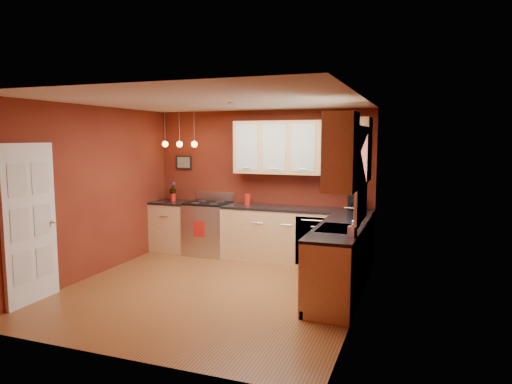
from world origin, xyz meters
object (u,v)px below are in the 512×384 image
(gas_range, at_px, (208,228))
(soap_pump, at_px, (352,229))
(coffee_maker, at_px, (354,202))
(red_canister, at_px, (247,199))
(sink, at_px, (338,230))

(gas_range, distance_m, soap_pump, 3.54)
(gas_range, relative_size, coffee_maker, 3.86)
(gas_range, bearing_deg, red_canister, 4.82)
(coffee_maker, bearing_deg, gas_range, 174.45)
(red_canister, distance_m, coffee_maker, 1.86)
(sink, bearing_deg, soap_pump, -63.57)
(gas_range, height_order, coffee_maker, coffee_maker)
(soap_pump, bearing_deg, red_canister, 135.90)
(sink, xyz_separation_m, coffee_maker, (-0.02, 1.56, 0.16))
(gas_range, relative_size, red_canister, 6.02)
(sink, bearing_deg, coffee_maker, 90.87)
(coffee_maker, xyz_separation_m, soap_pump, (0.27, -2.06, -0.03))
(coffee_maker, bearing_deg, red_canister, 173.07)
(red_canister, distance_m, soap_pump, 2.96)
(gas_range, xyz_separation_m, coffee_maker, (2.60, 0.06, 0.59))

